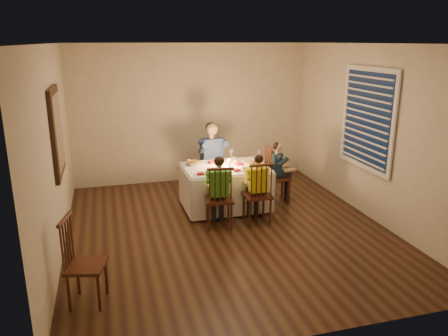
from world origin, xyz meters
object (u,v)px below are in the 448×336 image
object	(u,v)px
chair_extra	(90,302)
child_green	(219,226)
chair_near_left	(219,226)
chair_near_right	(257,222)
chair_end	(276,201)
serving_bowl	(194,163)
adult	(213,194)
dining_table	(225,178)
chair_adult	(213,194)
child_yellow	(257,222)
child_teal	(276,201)

from	to	relation	value
chair_extra	child_green	xyz separation A→B (m)	(1.81, 1.51, 0.00)
chair_near_left	chair_extra	world-z (taller)	chair_extra
chair_near_right	chair_end	size ratio (longest dim) A/B	1.00
child_green	serving_bowl	distance (m)	1.19
adult	chair_extra	bearing A→B (deg)	-132.42
dining_table	adult	xyz separation A→B (m)	(-0.04, 0.71, -0.50)
dining_table	chair_adult	distance (m)	0.87
chair_near_right	chair_end	world-z (taller)	same
chair_near_right	chair_extra	bearing A→B (deg)	33.13
dining_table	child_yellow	bearing A→B (deg)	-67.31
chair_adult	child_green	distance (m)	1.45
dining_table	child_teal	distance (m)	1.05
child_teal	serving_bowl	size ratio (longest dim) A/B	4.51
adult	chair_adult	bearing A→B (deg)	0.00
dining_table	child_yellow	distance (m)	0.90
chair_end	adult	distance (m)	1.17
chair_near_left	child_teal	size ratio (longest dim) A/B	0.93
chair_extra	serving_bowl	xyz separation A→B (m)	(1.63, 2.44, 0.73)
chair_end	child_teal	world-z (taller)	child_teal
chair_extra	chair_adult	bearing A→B (deg)	-21.12
chair_end	child_teal	size ratio (longest dim) A/B	0.93
chair_near_right	child_green	world-z (taller)	child_green
chair_end	child_yellow	distance (m)	0.96
chair_adult	child_teal	distance (m)	1.17
chair_near_left	chair_near_right	distance (m)	0.59
chair_extra	adult	size ratio (longest dim) A/B	0.75
dining_table	serving_bowl	xyz separation A→B (m)	(-0.47, 0.21, 0.23)
child_green	serving_bowl	size ratio (longest dim) A/B	4.70
chair_near_right	dining_table	bearing A→B (deg)	-65.91
chair_near_left	chair_end	size ratio (longest dim) A/B	1.00
dining_table	child_yellow	world-z (taller)	dining_table
chair_extra	child_green	distance (m)	2.35
dining_table	adult	distance (m)	0.87
chair_near_left	child_green	distance (m)	0.00
chair_end	dining_table	bearing A→B (deg)	96.85
chair_near_left	child_yellow	size ratio (longest dim) A/B	0.90
chair_adult	child_green	world-z (taller)	child_green
chair_near_left	chair_end	distance (m)	1.43
chair_adult	chair_extra	xyz separation A→B (m)	(-2.06, -2.94, 0.00)
child_green	chair_near_right	bearing A→B (deg)	-169.72
child_teal	chair_near_right	bearing A→B (deg)	144.07
adult	child_teal	xyz separation A→B (m)	(0.96, -0.67, 0.00)
chair_end	serving_bowl	bearing A→B (deg)	87.28
dining_table	chair_near_left	size ratio (longest dim) A/B	1.43
dining_table	chair_near_left	distance (m)	0.92
chair_near_right	chair_extra	xyz separation A→B (m)	(-2.40, -1.54, 0.00)
child_green	dining_table	bearing A→B (deg)	-104.29
adult	serving_bowl	world-z (taller)	serving_bowl
dining_table	chair_adult	xyz separation A→B (m)	(-0.04, 0.71, -0.50)
chair_adult	child_teal	bearing A→B (deg)	-42.28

